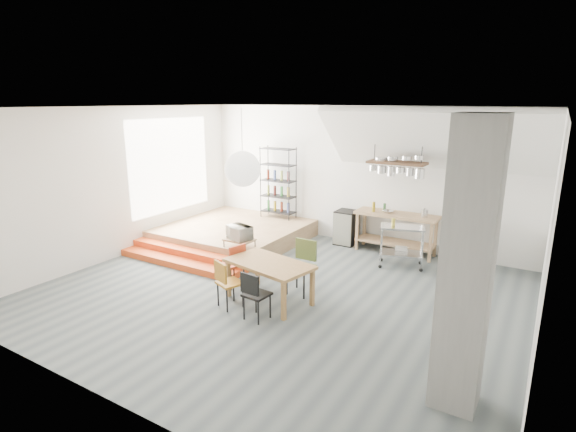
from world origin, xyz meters
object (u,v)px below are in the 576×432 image
Objects in this scene: stove at (462,242)px; mini_fridge at (346,227)px; rolling_cart at (402,241)px; dining_table at (269,267)px.

stove is 1.45× the size of mini_fridge.
stove is 1.22× the size of rolling_cart.
stove reaches higher than dining_table.
rolling_cart is (-1.02, -0.77, 0.08)m from stove.
dining_table is 3.57m from mini_fridge.
mini_fridge is (-2.60, 0.04, -0.08)m from stove.
rolling_cart reaches higher than mini_fridge.
stove is 1.28m from rolling_cart.
stove is 4.28m from dining_table.
stove is at bearing 20.13° from rolling_cart.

